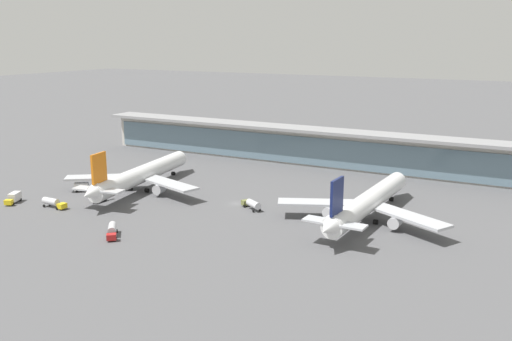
{
  "coord_description": "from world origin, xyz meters",
  "views": [
    {
      "loc": [
        85.99,
        -146.93,
        50.36
      ],
      "look_at": [
        0.0,
        13.15,
        7.94
      ],
      "focal_mm": 39.8,
      "sensor_mm": 36.0,
      "label": 1
    }
  ],
  "objects_px": {
    "airliner_centre_stand": "(367,202)",
    "service_truck_under_wing_grey": "(100,200)",
    "service_truck_mid_apron_blue": "(84,187)",
    "service_truck_at_far_stand_olive": "(252,204)",
    "service_truck_near_nose_yellow": "(14,198)",
    "service_truck_on_taxiway_red": "(112,230)",
    "safety_cone_alpha": "(52,202)",
    "airliner_left_stand": "(141,175)",
    "service_truck_by_tail_yellow": "(53,202)"
  },
  "relations": [
    {
      "from": "airliner_left_stand",
      "to": "service_truck_on_taxiway_red",
      "type": "relative_size",
      "value": 8.02
    },
    {
      "from": "service_truck_mid_apron_blue",
      "to": "airliner_centre_stand",
      "type": "bearing_deg",
      "value": 8.9
    },
    {
      "from": "airliner_left_stand",
      "to": "service_truck_at_far_stand_olive",
      "type": "distance_m",
      "value": 43.82
    },
    {
      "from": "service_truck_under_wing_grey",
      "to": "service_truck_by_tail_yellow",
      "type": "xyz_separation_m",
      "value": [
        -8.14,
        -11.37,
        0.9
      ]
    },
    {
      "from": "airliner_centre_stand",
      "to": "service_truck_on_taxiway_red",
      "type": "distance_m",
      "value": 70.11
    },
    {
      "from": "airliner_left_stand",
      "to": "service_truck_by_tail_yellow",
      "type": "distance_m",
      "value": 30.72
    },
    {
      "from": "airliner_left_stand",
      "to": "airliner_centre_stand",
      "type": "distance_m",
      "value": 77.71
    },
    {
      "from": "service_truck_at_far_stand_olive",
      "to": "safety_cone_alpha",
      "type": "relative_size",
      "value": 12.12
    },
    {
      "from": "service_truck_near_nose_yellow",
      "to": "service_truck_by_tail_yellow",
      "type": "relative_size",
      "value": 0.88
    },
    {
      "from": "airliner_centre_stand",
      "to": "safety_cone_alpha",
      "type": "bearing_deg",
      "value": -162.18
    },
    {
      "from": "safety_cone_alpha",
      "to": "airliner_centre_stand",
      "type": "bearing_deg",
      "value": 17.82
    },
    {
      "from": "airliner_centre_stand",
      "to": "safety_cone_alpha",
      "type": "height_order",
      "value": "airliner_centre_stand"
    },
    {
      "from": "service_truck_under_wing_grey",
      "to": "safety_cone_alpha",
      "type": "bearing_deg",
      "value": -146.61
    },
    {
      "from": "service_truck_mid_apron_blue",
      "to": "service_truck_at_far_stand_olive",
      "type": "xyz_separation_m",
      "value": [
        59.43,
        8.98,
        0.02
      ]
    },
    {
      "from": "service_truck_by_tail_yellow",
      "to": "service_truck_under_wing_grey",
      "type": "bearing_deg",
      "value": 54.4
    },
    {
      "from": "airliner_left_stand",
      "to": "service_truck_mid_apron_blue",
      "type": "height_order",
      "value": "airliner_left_stand"
    },
    {
      "from": "service_truck_near_nose_yellow",
      "to": "service_truck_on_taxiway_red",
      "type": "relative_size",
      "value": 0.94
    },
    {
      "from": "service_truck_near_nose_yellow",
      "to": "service_truck_under_wing_grey",
      "type": "distance_m",
      "value": 26.88
    },
    {
      "from": "airliner_left_stand",
      "to": "service_truck_under_wing_grey",
      "type": "bearing_deg",
      "value": -97.27
    },
    {
      "from": "service_truck_mid_apron_blue",
      "to": "service_truck_by_tail_yellow",
      "type": "bearing_deg",
      "value": -73.39
    },
    {
      "from": "service_truck_at_far_stand_olive",
      "to": "service_truck_on_taxiway_red",
      "type": "bearing_deg",
      "value": -118.23
    },
    {
      "from": "airliner_left_stand",
      "to": "airliner_centre_stand",
      "type": "xyz_separation_m",
      "value": [
        77.6,
        4.18,
        0.0
      ]
    },
    {
      "from": "service_truck_by_tail_yellow",
      "to": "safety_cone_alpha",
      "type": "distance_m",
      "value": 5.46
    },
    {
      "from": "service_truck_on_taxiway_red",
      "to": "service_truck_near_nose_yellow",
      "type": "bearing_deg",
      "value": 169.48
    },
    {
      "from": "airliner_left_stand",
      "to": "safety_cone_alpha",
      "type": "distance_m",
      "value": 29.71
    },
    {
      "from": "service_truck_mid_apron_blue",
      "to": "safety_cone_alpha",
      "type": "height_order",
      "value": "service_truck_mid_apron_blue"
    },
    {
      "from": "airliner_left_stand",
      "to": "service_truck_by_tail_yellow",
      "type": "xyz_separation_m",
      "value": [
        -10.35,
        -28.68,
        -3.73
      ]
    },
    {
      "from": "airliner_left_stand",
      "to": "service_truck_near_nose_yellow",
      "type": "relative_size",
      "value": 8.53
    },
    {
      "from": "service_truck_under_wing_grey",
      "to": "safety_cone_alpha",
      "type": "relative_size",
      "value": 9.83
    },
    {
      "from": "service_truck_near_nose_yellow",
      "to": "service_truck_mid_apron_blue",
      "type": "distance_m",
      "value": 22.49
    },
    {
      "from": "airliner_left_stand",
      "to": "service_truck_near_nose_yellow",
      "type": "distance_m",
      "value": 40.1
    },
    {
      "from": "airliner_left_stand",
      "to": "service_truck_at_far_stand_olive",
      "type": "bearing_deg",
      "value": -1.91
    },
    {
      "from": "service_truck_by_tail_yellow",
      "to": "service_truck_at_far_stand_olive",
      "type": "height_order",
      "value": "same"
    },
    {
      "from": "service_truck_at_far_stand_olive",
      "to": "airliner_centre_stand",
      "type": "bearing_deg",
      "value": 9.43
    },
    {
      "from": "service_truck_on_taxiway_red",
      "to": "service_truck_at_far_stand_olive",
      "type": "distance_m",
      "value": 43.46
    },
    {
      "from": "service_truck_under_wing_grey",
      "to": "service_truck_on_taxiway_red",
      "type": "xyz_separation_m",
      "value": [
        25.29,
        -22.43,
        0.9
      ]
    },
    {
      "from": "service_truck_near_nose_yellow",
      "to": "safety_cone_alpha",
      "type": "relative_size",
      "value": 10.85
    },
    {
      "from": "service_truck_under_wing_grey",
      "to": "safety_cone_alpha",
      "type": "distance_m",
      "value": 14.73
    },
    {
      "from": "service_truck_by_tail_yellow",
      "to": "airliner_left_stand",
      "type": "bearing_deg",
      "value": 70.17
    },
    {
      "from": "airliner_centre_stand",
      "to": "service_truck_near_nose_yellow",
      "type": "bearing_deg",
      "value": -161.29
    },
    {
      "from": "service_truck_by_tail_yellow",
      "to": "service_truck_at_far_stand_olive",
      "type": "distance_m",
      "value": 60.46
    },
    {
      "from": "service_truck_under_wing_grey",
      "to": "safety_cone_alpha",
      "type": "height_order",
      "value": "service_truck_under_wing_grey"
    },
    {
      "from": "service_truck_mid_apron_blue",
      "to": "service_truck_on_taxiway_red",
      "type": "relative_size",
      "value": 0.89
    },
    {
      "from": "service_truck_at_far_stand_olive",
      "to": "safety_cone_alpha",
      "type": "distance_m",
      "value": 62.9
    },
    {
      "from": "airliner_centre_stand",
      "to": "service_truck_under_wing_grey",
      "type": "bearing_deg",
      "value": -164.92
    },
    {
      "from": "service_truck_mid_apron_blue",
      "to": "safety_cone_alpha",
      "type": "distance_m",
      "value": 15.1
    },
    {
      "from": "service_truck_near_nose_yellow",
      "to": "service_truck_on_taxiway_red",
      "type": "height_order",
      "value": "service_truck_near_nose_yellow"
    },
    {
      "from": "service_truck_at_far_stand_olive",
      "to": "service_truck_by_tail_yellow",
      "type": "bearing_deg",
      "value": -153.24
    },
    {
      "from": "service_truck_on_taxiway_red",
      "to": "service_truck_by_tail_yellow",
      "type": "bearing_deg",
      "value": 161.69
    },
    {
      "from": "service_truck_under_wing_grey",
      "to": "service_truck_mid_apron_blue",
      "type": "xyz_separation_m",
      "value": [
        -13.58,
        6.88,
        0.88
      ]
    }
  ]
}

